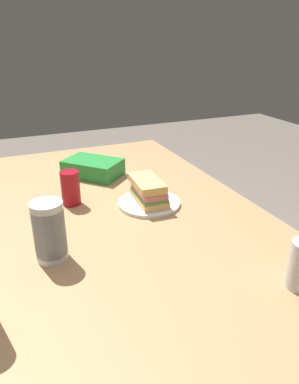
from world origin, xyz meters
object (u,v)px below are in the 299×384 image
object	(u,v)px
sandwich	(149,191)
chip_bag	(93,168)
dining_table	(105,235)
plastic_cup_stack	(49,231)
soda_can_red	(71,188)
paper_plate	(149,203)

from	to	relation	value
sandwich	chip_bag	world-z (taller)	sandwich
dining_table	plastic_cup_stack	bearing A→B (deg)	135.05
dining_table	soda_can_red	distance (m)	0.20
sandwich	plastic_cup_stack	size ratio (longest dim) A/B	1.12
sandwich	soda_can_red	distance (m)	0.27
paper_plate	chip_bag	size ratio (longest dim) A/B	0.96
soda_can_red	sandwich	bearing A→B (deg)	-114.48
plastic_cup_stack	dining_table	bearing A→B (deg)	-44.95
paper_plate	sandwich	world-z (taller)	sandwich
dining_table	sandwich	size ratio (longest dim) A/B	8.17
dining_table	chip_bag	xyz separation A→B (m)	(0.35, -0.06, 0.12)
paper_plate	chip_bag	bearing A→B (deg)	16.80
soda_can_red	chip_bag	distance (m)	0.28
soda_can_red	dining_table	bearing A→B (deg)	-143.85
paper_plate	chip_bag	world-z (taller)	chip_bag
dining_table	sandwich	xyz separation A→B (m)	(0.00, -0.17, 0.14)
dining_table	sandwich	world-z (taller)	sandwich
soda_can_red	plastic_cup_stack	distance (m)	0.34
dining_table	soda_can_red	bearing A→B (deg)	36.15
dining_table	plastic_cup_stack	distance (m)	0.33
paper_plate	chip_bag	xyz separation A→B (m)	(0.36, 0.11, 0.03)
chip_bag	sandwich	bearing A→B (deg)	-25.81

